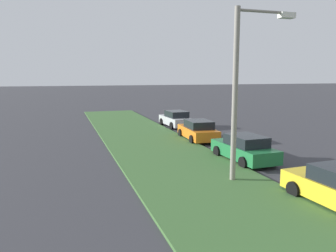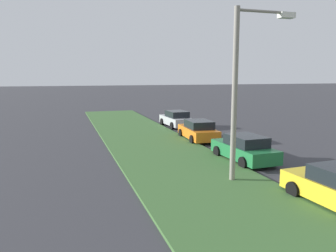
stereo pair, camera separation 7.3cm
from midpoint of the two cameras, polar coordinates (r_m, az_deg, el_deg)
name	(u,v)px [view 2 (the right image)]	position (r m, az deg, el deg)	size (l,w,h in m)	color
grass_median	(202,183)	(14.68, 6.08, -9.72)	(60.00, 6.00, 0.12)	#3D6633
parked_car_green	(244,149)	(18.66, 13.10, -3.80)	(4.38, 2.17, 1.47)	#1E6B38
parked_car_orange	(198,130)	(24.16, 5.31, -0.77)	(4.39, 2.20, 1.47)	orange
parked_car_silver	(176,119)	(30.38, 1.52, 1.21)	(4.37, 2.16, 1.47)	#B2B5BA
streetlight	(242,82)	(14.63, 12.80, 7.33)	(0.36, 2.87, 7.50)	gray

